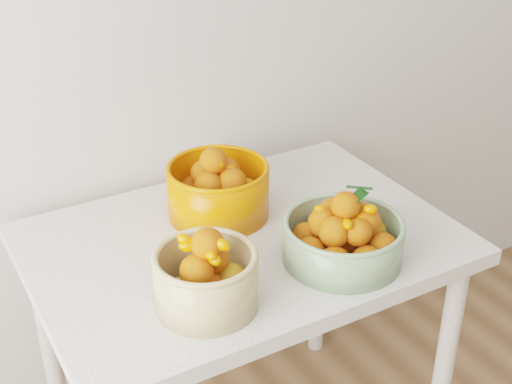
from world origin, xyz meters
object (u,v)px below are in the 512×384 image
(table, at_px, (243,270))
(bowl_orange, at_px, (218,189))
(bowl_cream, at_px, (206,277))
(bowl_green, at_px, (343,237))

(table, relative_size, bowl_orange, 3.10)
(bowl_cream, distance_m, bowl_orange, 0.37)
(bowl_cream, height_order, bowl_orange, bowl_cream)
(table, distance_m, bowl_green, 0.29)
(bowl_green, bearing_deg, bowl_orange, 115.65)
(table, bearing_deg, bowl_cream, -134.60)
(table, bearing_deg, bowl_green, -52.18)
(bowl_orange, bearing_deg, bowl_cream, -120.71)
(bowl_orange, bearing_deg, table, -89.07)
(table, relative_size, bowl_cream, 3.76)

